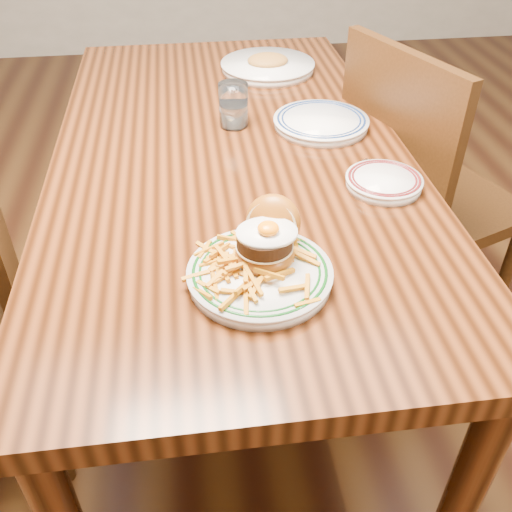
{
  "coord_description": "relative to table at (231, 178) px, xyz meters",
  "views": [
    {
      "loc": [
        -0.1,
        -1.25,
        1.4
      ],
      "look_at": [
        -0.0,
        -0.5,
        0.8
      ],
      "focal_mm": 40.0,
      "sensor_mm": 36.0,
      "label": 1
    }
  ],
  "objects": [
    {
      "name": "rear_plate",
      "position": [
        0.24,
        0.08,
        0.1
      ],
      "size": [
        0.25,
        0.25,
        0.03
      ],
      "rotation": [
        0.0,
        0.0,
        0.25
      ],
      "color": "silver",
      "rests_on": "table"
    },
    {
      "name": "main_plate",
      "position": [
        0.01,
        -0.49,
        0.12
      ],
      "size": [
        0.25,
        0.27,
        0.12
      ],
      "rotation": [
        0.0,
        0.0,
        -0.4
      ],
      "color": "silver",
      "rests_on": "table"
    },
    {
      "name": "chair_right",
      "position": [
        0.56,
        0.1,
        -0.15
      ],
      "size": [
        0.57,
        0.57,
        0.95
      ],
      "rotation": [
        0.0,
        0.0,
        3.51
      ],
      "color": "#391F0C",
      "rests_on": "floor"
    },
    {
      "name": "table",
      "position": [
        0.0,
        0.0,
        0.0
      ],
      "size": [
        0.85,
        1.6,
        0.75
      ],
      "color": "black",
      "rests_on": "floor"
    },
    {
      "name": "far_plate",
      "position": [
        0.17,
        0.49,
        0.11
      ],
      "size": [
        0.29,
        0.29,
        0.05
      ],
      "rotation": [
        0.0,
        0.0,
        -0.11
      ],
      "color": "silver",
      "rests_on": "table"
    },
    {
      "name": "water_glass",
      "position": [
        0.02,
        0.12,
        0.14
      ],
      "size": [
        0.07,
        0.07,
        0.11
      ],
      "color": "white",
      "rests_on": "table"
    },
    {
      "name": "side_plate",
      "position": [
        0.31,
        -0.23,
        0.1
      ],
      "size": [
        0.17,
        0.18,
        0.03
      ],
      "rotation": [
        0.0,
        0.0,
        -0.33
      ],
      "color": "silver",
      "rests_on": "table"
    },
    {
      "name": "floor",
      "position": [
        0.0,
        0.0,
        -0.66
      ],
      "size": [
        6.0,
        6.0,
        0.0
      ],
      "primitive_type": "plane",
      "color": "black",
      "rests_on": "ground"
    }
  ]
}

